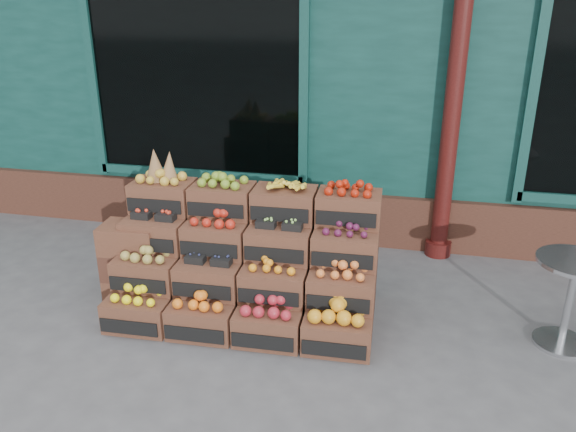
# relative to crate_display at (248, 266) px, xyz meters

# --- Properties ---
(ground) EXTENTS (60.00, 60.00, 0.00)m
(ground) POSITION_rel_crate_display_xyz_m (0.51, -0.46, -0.44)
(ground) COLOR #4C4C4F
(ground) RESTS_ON ground
(shop_facade) EXTENTS (12.00, 6.24, 4.80)m
(shop_facade) POSITION_rel_crate_display_xyz_m (0.52, 4.65, 1.96)
(shop_facade) COLOR #113A34
(shop_facade) RESTS_ON ground
(crate_display) EXTENTS (2.30, 1.18, 1.42)m
(crate_display) POSITION_rel_crate_display_xyz_m (0.00, 0.00, 0.00)
(crate_display) COLOR #563122
(crate_display) RESTS_ON ground
(spare_crates) EXTENTS (0.54, 0.39, 0.77)m
(spare_crates) POSITION_rel_crate_display_xyz_m (-1.07, -0.08, -0.05)
(spare_crates) COLOR #563122
(spare_crates) RESTS_ON ground
(bistro_table) EXTENTS (0.61, 0.61, 0.77)m
(bistro_table) POSITION_rel_crate_display_xyz_m (2.67, 0.03, 0.04)
(bistro_table) COLOR silver
(bistro_table) RESTS_ON ground
(shopkeeper) EXTENTS (0.78, 0.67, 1.81)m
(shopkeeper) POSITION_rel_crate_display_xyz_m (-0.84, 2.22, 0.47)
(shopkeeper) COLOR #195927
(shopkeeper) RESTS_ON ground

